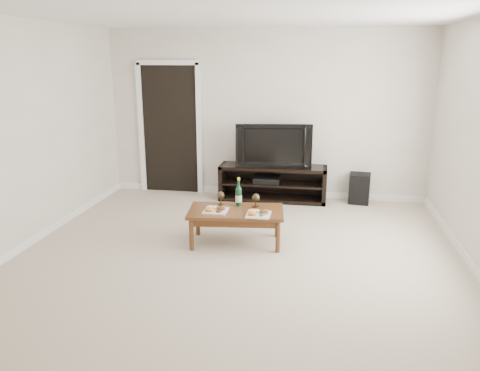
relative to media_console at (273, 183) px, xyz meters
name	(u,v)px	position (x,y,z in m)	size (l,w,h in m)	color
floor	(233,266)	(-0.16, -2.50, -0.28)	(5.50, 5.50, 0.00)	#BCAF97
back_wall	(265,115)	(-0.16, 0.27, 1.02)	(5.00, 0.04, 2.60)	silver
ceiling	(232,6)	(-0.16, -2.50, 2.35)	(5.00, 5.50, 0.04)	white
doorway	(170,130)	(-1.71, 0.24, 0.75)	(0.90, 0.02, 2.05)	black
media_console	(273,183)	(0.00, 0.00, 0.00)	(1.65, 0.45, 0.55)	black
television	(273,145)	(0.00, 0.00, 0.61)	(1.15, 0.15, 0.66)	black
av_receiver	(267,180)	(-0.10, -0.01, 0.05)	(0.40, 0.30, 0.08)	black
subwoofer	(359,188)	(1.33, 0.08, -0.05)	(0.30, 0.30, 0.46)	black
coffee_table	(236,227)	(-0.25, -1.84, -0.07)	(1.12, 0.61, 0.42)	brown
plate_left	(216,209)	(-0.47, -1.94, 0.18)	(0.27, 0.27, 0.07)	white
plate_right	(258,212)	(0.04, -1.99, 0.18)	(0.27, 0.27, 0.07)	white
wine_bottle	(239,192)	(-0.25, -1.66, 0.32)	(0.07, 0.07, 0.35)	#0F391D
goblet_left	(221,198)	(-0.47, -1.67, 0.23)	(0.09, 0.09, 0.17)	#3C3221
goblet_right	(256,200)	(-0.03, -1.70, 0.23)	(0.09, 0.09, 0.17)	#3C3221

